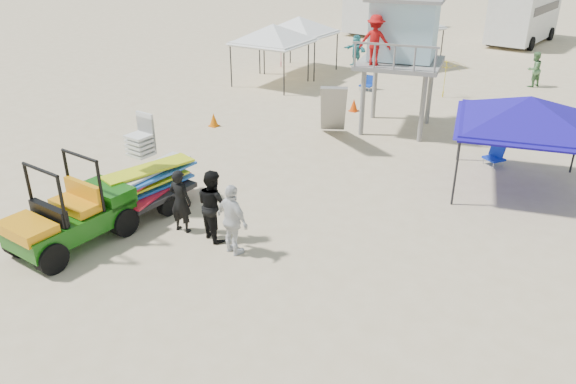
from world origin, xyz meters
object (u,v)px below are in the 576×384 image
Objects in this scene: canopy_blue at (531,102)px; lifeguard_tower at (402,35)px; man_left at (180,201)px; utility_cart at (67,208)px; surf_trailer at (148,176)px.

lifeguard_tower is at bearing 153.69° from canopy_blue.
lifeguard_tower is (0.40, 10.07, 2.54)m from man_left.
lifeguard_tower is 1.01× the size of canopy_blue.
surf_trailer is at bearing 89.85° from utility_cart.
surf_trailer is 1.55m from man_left.
canopy_blue is at bearing 53.17° from utility_cart.
canopy_blue is (7.13, 7.19, 1.59)m from surf_trailer.
lifeguard_tower is (1.92, 9.77, 2.41)m from surf_trailer.
man_left is 9.52m from canopy_blue.
man_left is 0.36× the size of canopy_blue.
canopy_blue reaches higher than surf_trailer.
utility_cart is at bearing 40.72° from man_left.
utility_cart is 1.07× the size of surf_trailer.
surf_trailer is 1.63× the size of man_left.
surf_trailer is at bearing -101.12° from lifeguard_tower.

